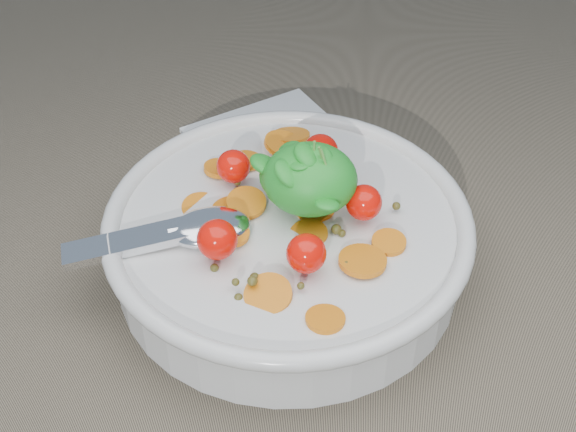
{
  "coord_description": "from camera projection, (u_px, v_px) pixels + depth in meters",
  "views": [
    {
      "loc": [
        0.05,
        -0.46,
        0.47
      ],
      "look_at": [
        0.02,
        -0.01,
        0.06
      ],
      "focal_mm": 50.0,
      "sensor_mm": 36.0,
      "label": 1
    }
  ],
  "objects": [
    {
      "name": "ground",
      "position": [
        270.0,
        263.0,
        0.66
      ],
      "size": [
        6.0,
        6.0,
        0.0
      ],
      "primitive_type": "plane",
      "color": "#7A6D57",
      "rests_on": "ground"
    },
    {
      "name": "bowl",
      "position": [
        288.0,
        238.0,
        0.63
      ],
      "size": [
        0.31,
        0.29,
        0.12
      ],
      "color": "silver",
      "rests_on": "ground"
    },
    {
      "name": "napkin",
      "position": [
        271.0,
        140.0,
        0.78
      ],
      "size": [
        0.18,
        0.18,
        0.01
      ],
      "primitive_type": "cube",
      "rotation": [
        0.0,
        0.0,
        0.61
      ],
      "color": "white",
      "rests_on": "ground"
    }
  ]
}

